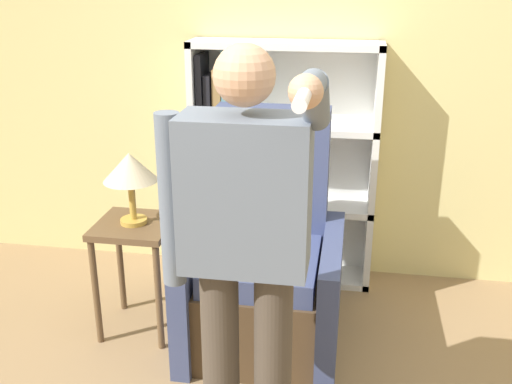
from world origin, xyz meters
The scene contains 6 objects.
wall_back centered at (0.00, 2.03, 1.40)m, with size 8.00×0.06×2.80m.
bookcase centered at (-0.27, 1.87, 0.77)m, with size 1.15×0.28×1.54m.
armchair centered at (-0.16, 1.13, 0.39)m, with size 0.81×0.82×1.25m.
person_standing centered at (-0.11, 0.24, 0.99)m, with size 0.61×0.78×1.71m.
side_table centered at (-0.88, 1.10, 0.52)m, with size 0.41×0.41×0.65m.
table_lamp centered at (-0.88, 1.10, 0.95)m, with size 0.29×0.29×0.39m.
Camera 1 is at (0.26, -1.72, 1.94)m, focal length 42.00 mm.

